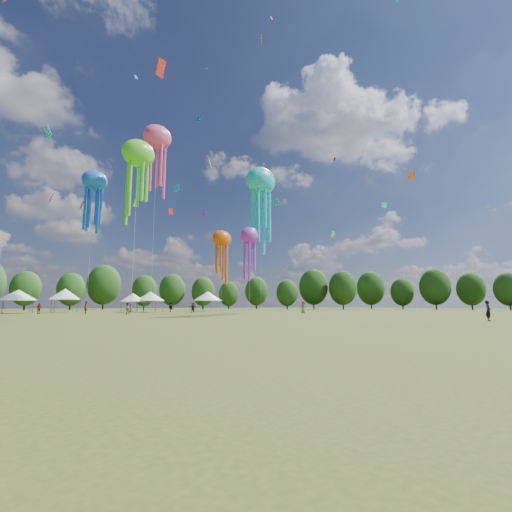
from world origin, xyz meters
TOP-DOWN VIEW (x-y plane):
  - ground at (0.00, 0.00)m, footprint 300.00×300.00m
  - observer_main at (7.38, -1.06)m, footprint 0.63×0.46m
  - spectator_near at (-8.38, 36.64)m, footprint 0.80×0.64m
  - spectators_far at (3.70, 46.49)m, footprint 33.42×31.03m
  - festival_tents at (-2.80, 54.93)m, footprint 38.40×9.54m
  - show_kites at (4.93, 38.38)m, footprint 31.85×19.97m
  - small_kites at (-2.50, 41.86)m, footprint 73.68×53.98m
  - treeline at (-3.87, 62.51)m, footprint 201.57×95.24m

SIDE VIEW (x-z plane):
  - ground at x=0.00m, z-range 0.00..0.00m
  - spectator_near at x=-8.38m, z-range 0.00..1.55m
  - observer_main at x=7.38m, z-range 0.00..1.59m
  - spectators_far at x=3.70m, z-range -0.04..1.77m
  - festival_tents at x=-2.80m, z-range 0.93..5.08m
  - treeline at x=-3.87m, z-range -0.17..13.26m
  - show_kites at x=4.93m, z-range 4.74..35.36m
  - small_kites at x=-2.50m, z-range 10.20..49.08m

